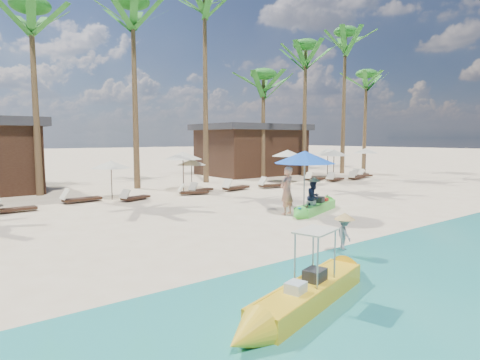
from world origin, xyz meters
TOP-DOWN VIEW (x-y plane):
  - ground at (0.00, 0.00)m, footprint 240.00×240.00m
  - wet_sand_strip at (0.00, -5.00)m, footprint 240.00×4.50m
  - green_canoe at (5.03, 1.72)m, footprint 4.66×1.99m
  - yellow_canoe at (-2.18, -4.74)m, footprint 5.27×1.84m
  - tourist at (3.68, 2.08)m, footprint 0.81×0.63m
  - vendor_green at (4.70, 1.55)m, footprint 0.80×0.68m
  - vendor_yellow at (0.89, -3.09)m, footprint 0.52×0.65m
  - blue_umbrella at (3.96, 1.38)m, footprint 2.45×2.45m
  - lounger_4_right at (-5.31, 9.29)m, footprint 1.68×0.60m
  - resort_parasol_5 at (-0.70, 10.38)m, footprint 1.94×1.94m
  - lounger_5_left at (-2.33, 10.36)m, footprint 1.93×0.73m
  - resort_parasol_6 at (3.90, 11.24)m, footprint 2.27×2.27m
  - lounger_6_left at (0.04, 9.35)m, footprint 1.71×1.03m
  - lounger_6_right at (3.43, 9.44)m, footprint 1.75×1.03m
  - resort_parasol_7 at (4.66, 11.58)m, footprint 1.79×1.79m
  - lounger_7_left at (4.26, 9.94)m, footprint 1.72×0.95m
  - lounger_7_right at (6.43, 9.52)m, footprint 1.99×0.95m
  - resort_parasol_8 at (11.75, 10.57)m, footprint 2.25×2.25m
  - lounger_8_left at (8.97, 9.09)m, footprint 1.98×0.86m
  - resort_parasol_9 at (15.82, 9.87)m, footprint 2.21×2.21m
  - lounger_9_left at (14.34, 10.45)m, footprint 1.73×0.57m
  - lounger_9_right at (15.21, 9.24)m, footprint 1.88×0.93m
  - resort_parasol_10 at (16.69, 11.23)m, footprint 2.26×2.26m
  - lounger_10_left at (17.45, 9.10)m, footprint 1.78×0.83m
  - lounger_10_right at (18.86, 9.71)m, footprint 2.01×0.77m
  - resort_parasol_11 at (22.24, 11.73)m, footprint 2.19×2.19m
  - lounger_11_left at (19.99, 10.37)m, footprint 1.79×1.04m
  - palm_3 at (-3.36, 14.27)m, footprint 2.08×2.08m
  - palm_4 at (2.15, 14.01)m, footprint 2.08×2.08m
  - palm_5 at (7.45, 14.38)m, footprint 2.08×2.08m
  - palm_6 at (12.84, 14.52)m, footprint 2.08×2.08m
  - palm_7 at (16.57, 13.68)m, footprint 2.08×2.08m
  - palm_8 at (21.07, 13.33)m, footprint 2.08×2.08m
  - palm_9 at (26.21, 14.81)m, footprint 2.08×2.08m
  - pavilion_east at (14.00, 17.50)m, footprint 8.80×6.60m

SIDE VIEW (x-z plane):
  - ground at x=0.00m, z-range 0.00..0.00m
  - wet_sand_strip at x=0.00m, z-range 0.00..0.01m
  - lounger_6_left at x=0.04m, z-range -0.09..0.46m
  - lounger_7_left at x=4.26m, z-range -0.09..0.47m
  - lounger_4_right at x=-5.31m, z-range -0.09..0.47m
  - lounger_6_right at x=3.43m, z-range -0.09..0.47m
  - lounger_11_left at x=19.99m, z-range -0.10..0.49m
  - lounger_10_left at x=17.45m, z-range -0.10..0.49m
  - lounger_9_left at x=14.34m, z-range -0.10..0.49m
  - lounger_9_right at x=15.21m, z-range -0.10..0.51m
  - green_canoe at x=5.03m, z-range -0.10..0.52m
  - lounger_5_left at x=-2.33m, z-range -0.11..0.53m
  - lounger_8_left at x=8.97m, z-range -0.11..0.54m
  - lounger_7_right at x=6.43m, z-range -0.11..0.54m
  - lounger_10_right at x=18.86m, z-range -0.11..0.56m
  - yellow_canoe at x=-2.18m, z-range -0.47..0.93m
  - vendor_yellow at x=0.89m, z-range 0.18..1.05m
  - vendor_green at x=4.70m, z-range 0.00..1.42m
  - tourist at x=3.68m, z-range 0.00..1.98m
  - resort_parasol_7 at x=4.66m, z-range 0.74..2.59m
  - resort_parasol_5 at x=-0.70m, z-range 0.80..2.80m
  - resort_parasol_11 at x=22.24m, z-range 0.91..3.17m
  - resort_parasol_9 at x=15.82m, z-range 0.91..3.18m
  - resort_parasol_8 at x=11.75m, z-range 0.93..3.26m
  - resort_parasol_10 at x=16.69m, z-range 0.93..3.26m
  - resort_parasol_6 at x=3.90m, z-range 0.94..3.27m
  - pavilion_east at x=14.00m, z-range 0.05..4.35m
  - blue_umbrella at x=3.96m, z-range 1.07..3.70m
  - palm_6 at x=12.84m, z-range 2.79..11.31m
  - palm_9 at x=26.21m, z-range 3.14..12.97m
  - palm_3 at x=-3.36m, z-range 3.32..13.83m
  - palm_7 at x=16.57m, z-range 3.46..14.53m
  - palm_4 at x=2.15m, z-range 3.60..15.30m
  - palm_8 at x=21.07m, z-range 3.83..16.53m
  - palm_5 at x=7.45m, z-range 4.02..17.62m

